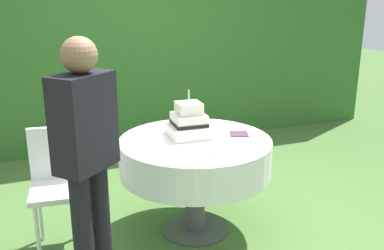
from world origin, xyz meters
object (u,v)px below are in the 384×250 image
at_px(cake_table, 195,157).
at_px(wedding_cake, 189,123).
at_px(serving_plate_near, 169,126).
at_px(napkin_stack, 239,134).
at_px(standing_person, 87,155).
at_px(garden_chair, 59,177).
at_px(serving_plate_far, 221,152).

xyz_separation_m(cake_table, wedding_cake, (-0.01, 0.10, 0.24)).
xyz_separation_m(wedding_cake, serving_plate_near, (-0.07, 0.29, -0.10)).
bearing_deg(napkin_stack, cake_table, 177.72).
bearing_deg(napkin_stack, wedding_cake, 163.58).
distance_m(serving_plate_near, standing_person, 1.19).
bearing_deg(cake_table, garden_chair, 169.29).
bearing_deg(wedding_cake, garden_chair, 174.62).
height_order(serving_plate_far, standing_person, standing_person).
xyz_separation_m(serving_plate_near, standing_person, (-0.78, -0.88, 0.16)).
bearing_deg(serving_plate_near, wedding_cake, -77.02).
bearing_deg(cake_table, napkin_stack, -2.28).
xyz_separation_m(serving_plate_far, standing_person, (-0.92, -0.16, 0.16)).
bearing_deg(garden_chair, napkin_stack, -8.49).
height_order(wedding_cake, garden_chair, wedding_cake).
distance_m(wedding_cake, garden_chair, 1.04).
xyz_separation_m(wedding_cake, napkin_stack, (0.37, -0.11, -0.10)).
height_order(cake_table, serving_plate_far, serving_plate_far).
bearing_deg(cake_table, standing_person, -150.28).
xyz_separation_m(serving_plate_near, garden_chair, (-0.91, -0.20, -0.23)).
distance_m(wedding_cake, standing_person, 1.03).
distance_m(cake_table, standing_person, 1.04).
bearing_deg(serving_plate_near, cake_table, -78.42).
distance_m(napkin_stack, standing_person, 1.32).
bearing_deg(serving_plate_near, garden_chair, -167.49).
height_order(napkin_stack, garden_chair, garden_chair).
relative_size(cake_table, standing_person, 0.72).
relative_size(serving_plate_near, garden_chair, 0.14).
relative_size(cake_table, napkin_stack, 8.36).
relative_size(wedding_cake, serving_plate_far, 3.13).
relative_size(wedding_cake, napkin_stack, 2.63).
bearing_deg(garden_chair, cake_table, -10.71).
height_order(wedding_cake, serving_plate_near, wedding_cake).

